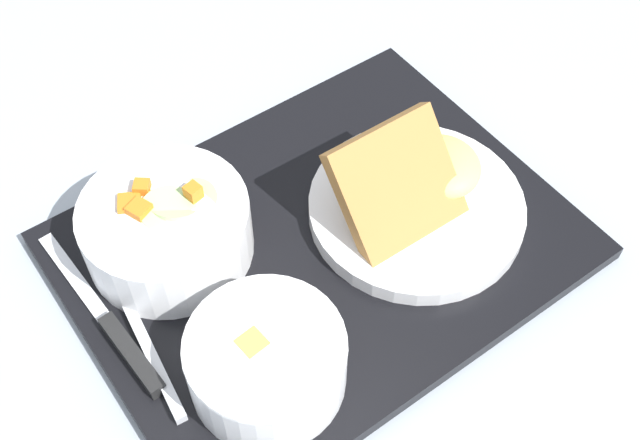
{
  "coord_description": "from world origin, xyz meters",
  "views": [
    {
      "loc": [
        -0.27,
        -0.31,
        0.58
      ],
      "look_at": [
        0.0,
        0.0,
        0.04
      ],
      "focal_mm": 45.0,
      "sensor_mm": 36.0,
      "label": 1
    }
  ],
  "objects_px": {
    "bowl_soup": "(266,359)",
    "spoon": "(128,307)",
    "bowl_salad": "(167,226)",
    "plate_main": "(417,198)",
    "knife": "(119,337)"
  },
  "relations": [
    {
      "from": "spoon",
      "to": "plate_main",
      "type": "bearing_deg",
      "value": -96.01
    },
    {
      "from": "plate_main",
      "to": "spoon",
      "type": "bearing_deg",
      "value": 161.8
    },
    {
      "from": "knife",
      "to": "spoon",
      "type": "xyz_separation_m",
      "value": [
        0.02,
        0.02,
        -0.0
      ]
    },
    {
      "from": "bowl_soup",
      "to": "spoon",
      "type": "xyz_separation_m",
      "value": [
        -0.05,
        0.12,
        -0.03
      ]
    },
    {
      "from": "bowl_salad",
      "to": "bowl_soup",
      "type": "distance_m",
      "value": 0.15
    },
    {
      "from": "knife",
      "to": "spoon",
      "type": "distance_m",
      "value": 0.03
    },
    {
      "from": "bowl_salad",
      "to": "plate_main",
      "type": "bearing_deg",
      "value": -30.28
    },
    {
      "from": "knife",
      "to": "bowl_salad",
      "type": "bearing_deg",
      "value": -58.4
    },
    {
      "from": "bowl_soup",
      "to": "knife",
      "type": "xyz_separation_m",
      "value": [
        -0.07,
        0.1,
        -0.03
      ]
    },
    {
      "from": "plate_main",
      "to": "spoon",
      "type": "relative_size",
      "value": 1.12
    },
    {
      "from": "plate_main",
      "to": "knife",
      "type": "height_order",
      "value": "plate_main"
    },
    {
      "from": "bowl_soup",
      "to": "bowl_salad",
      "type": "bearing_deg",
      "value": 84.53
    },
    {
      "from": "plate_main",
      "to": "knife",
      "type": "distance_m",
      "value": 0.28
    },
    {
      "from": "bowl_soup",
      "to": "spoon",
      "type": "bearing_deg",
      "value": 111.14
    },
    {
      "from": "bowl_salad",
      "to": "bowl_soup",
      "type": "bearing_deg",
      "value": -95.47
    }
  ]
}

